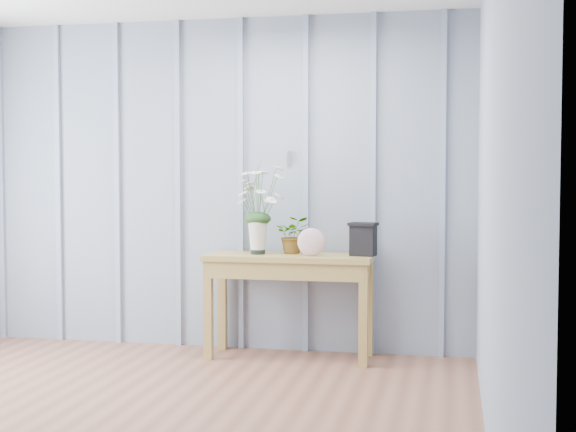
% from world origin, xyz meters
% --- Properties ---
extents(room_shell, '(4.00, 4.50, 2.50)m').
position_xyz_m(room_shell, '(0.00, 0.92, 1.99)').
color(room_shell, gray).
rests_on(room_shell, ground).
extents(sideboard, '(1.20, 0.45, 0.75)m').
position_xyz_m(sideboard, '(0.68, 1.99, 0.64)').
color(sideboard, olive).
rests_on(sideboard, ground).
extents(daisy_vase, '(0.47, 0.36, 0.66)m').
position_xyz_m(daisy_vase, '(0.45, 1.98, 1.17)').
color(daisy_vase, black).
rests_on(daisy_vase, sideboard).
extents(spider_plant, '(0.28, 0.25, 0.27)m').
position_xyz_m(spider_plant, '(0.69, 2.08, 0.89)').
color(spider_plant, '#193C17').
rests_on(spider_plant, sideboard).
extents(felt_disc_vessel, '(0.20, 0.07, 0.20)m').
position_xyz_m(felt_disc_vessel, '(0.85, 1.91, 0.85)').
color(felt_disc_vessel, '#99556E').
rests_on(felt_disc_vessel, sideboard).
extents(carved_box, '(0.21, 0.18, 0.24)m').
position_xyz_m(carved_box, '(1.21, 2.01, 0.87)').
color(carved_box, black).
rests_on(carved_box, sideboard).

